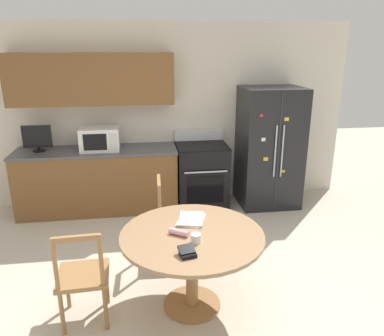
# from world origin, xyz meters

# --- Properties ---
(ground_plane) EXTENTS (14.00, 14.00, 0.00)m
(ground_plane) POSITION_xyz_m (0.00, 0.00, 0.00)
(ground_plane) COLOR beige
(back_wall) EXTENTS (5.20, 0.44, 2.60)m
(back_wall) POSITION_xyz_m (-0.30, 2.59, 1.45)
(back_wall) COLOR silver
(back_wall) RESTS_ON ground_plane
(kitchen_counter) EXTENTS (2.22, 0.64, 0.90)m
(kitchen_counter) POSITION_xyz_m (-1.10, 2.29, 0.45)
(kitchen_counter) COLOR brown
(kitchen_counter) RESTS_ON ground_plane
(refrigerator) EXTENTS (0.84, 0.76, 1.72)m
(refrigerator) POSITION_xyz_m (1.36, 2.21, 0.86)
(refrigerator) COLOR black
(refrigerator) RESTS_ON ground_plane
(oven_range) EXTENTS (0.72, 0.68, 1.08)m
(oven_range) POSITION_xyz_m (0.37, 2.26, 0.47)
(oven_range) COLOR black
(oven_range) RESTS_ON ground_plane
(microwave) EXTENTS (0.52, 0.38, 0.31)m
(microwave) POSITION_xyz_m (-1.04, 2.27, 1.06)
(microwave) COLOR white
(microwave) RESTS_ON kitchen_counter
(countertop_tv) EXTENTS (0.37, 0.16, 0.36)m
(countertop_tv) POSITION_xyz_m (-1.86, 2.31, 1.09)
(countertop_tv) COLOR black
(countertop_tv) RESTS_ON kitchen_counter
(dining_table) EXTENTS (1.24, 1.24, 0.74)m
(dining_table) POSITION_xyz_m (-0.09, 0.02, 0.60)
(dining_table) COLOR #997551
(dining_table) RESTS_ON ground_plane
(dining_chair_left) EXTENTS (0.44, 0.44, 0.90)m
(dining_chair_left) POSITION_xyz_m (-1.01, -0.05, 0.43)
(dining_chair_left) COLOR #9E7042
(dining_chair_left) RESTS_ON ground_plane
(dining_chair_far) EXTENTS (0.44, 0.44, 0.90)m
(dining_chair_far) POSITION_xyz_m (-0.16, 0.95, 0.43)
(dining_chair_far) COLOR #9E7042
(dining_chair_far) RESTS_ON ground_plane
(candle_glass) EXTENTS (0.08, 0.08, 0.08)m
(candle_glass) POSITION_xyz_m (-0.08, -0.14, 0.77)
(candle_glass) COLOR silver
(candle_glass) RESTS_ON dining_table
(folded_napkin) EXTENTS (0.18, 0.14, 0.05)m
(folded_napkin) POSITION_xyz_m (-0.20, -0.00, 0.76)
(folded_napkin) COLOR pink
(folded_napkin) RESTS_ON dining_table
(wallet) EXTENTS (0.15, 0.15, 0.07)m
(wallet) POSITION_xyz_m (-0.17, -0.33, 0.76)
(wallet) COLOR black
(wallet) RESTS_ON dining_table
(mail_stack) EXTENTS (0.31, 0.36, 0.02)m
(mail_stack) POSITION_xyz_m (-0.06, 0.27, 0.75)
(mail_stack) COLOR white
(mail_stack) RESTS_ON dining_table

